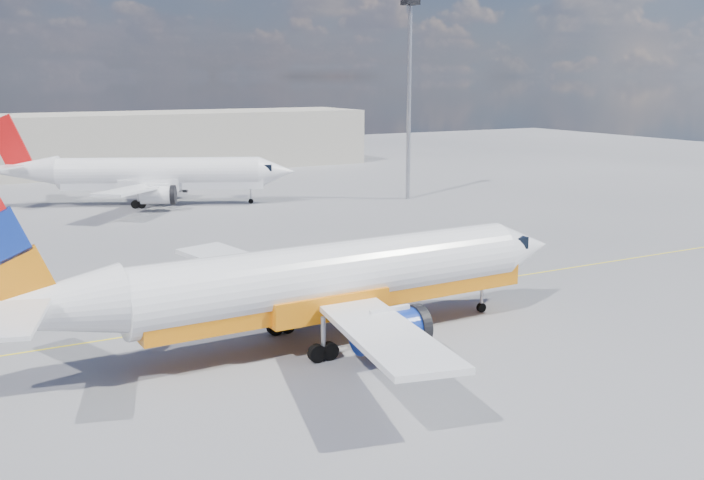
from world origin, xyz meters
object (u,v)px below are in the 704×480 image
main_jet (317,281)px  gse_tug (451,267)px  traffic_cone (396,296)px  second_jet (150,175)px

main_jet → gse_tug: (13.27, 7.25, -2.42)m
traffic_cone → second_jet: bearing=94.6°
gse_tug → traffic_cone: (-5.84, -2.69, -0.49)m
main_jet → traffic_cone: main_jet is taller
gse_tug → traffic_cone: size_ratio=4.70×
gse_tug → main_jet: bearing=-134.7°
second_jet → gse_tug: second_jet is taller
second_jet → traffic_cone: (3.37, -42.05, -2.84)m
gse_tug → second_jet: bearing=119.8°
gse_tug → traffic_cone: 6.45m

